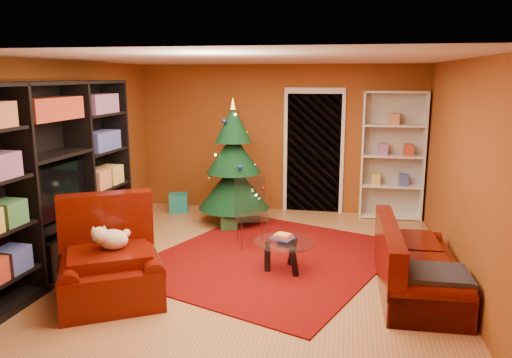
% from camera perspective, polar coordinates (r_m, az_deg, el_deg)
% --- Properties ---
extents(floor, '(5.00, 5.50, 0.05)m').
position_cam_1_polar(floor, '(6.60, -0.65, -9.88)').
color(floor, '#A86D3E').
rests_on(floor, ground).
extents(ceiling, '(5.00, 5.50, 0.05)m').
position_cam_1_polar(ceiling, '(6.14, -0.70, 13.78)').
color(ceiling, silver).
rests_on(ceiling, wall_back).
extents(wall_back, '(5.00, 0.05, 2.60)m').
position_cam_1_polar(wall_back, '(8.94, 2.80, 4.64)').
color(wall_back, brown).
rests_on(wall_back, ground).
extents(wall_left, '(0.05, 5.50, 2.60)m').
position_cam_1_polar(wall_left, '(7.16, -20.93, 2.07)').
color(wall_left, brown).
rests_on(wall_left, ground).
extents(wall_right, '(0.05, 5.50, 2.60)m').
position_cam_1_polar(wall_right, '(6.26, 22.64, 0.64)').
color(wall_right, brown).
rests_on(wall_right, ground).
extents(doorway, '(1.06, 0.60, 2.16)m').
position_cam_1_polar(doorway, '(8.87, 6.59, 2.88)').
color(doorway, black).
rests_on(doorway, floor).
extents(rug, '(3.78, 4.04, 0.02)m').
position_cam_1_polar(rug, '(6.76, 1.54, -9.02)').
color(rug, '#6B0907').
rests_on(rug, floor).
extents(media_unit, '(0.62, 3.07, 2.34)m').
position_cam_1_polar(media_unit, '(6.45, -22.22, -0.18)').
color(media_unit, black).
rests_on(media_unit, floor).
extents(christmas_tree, '(1.25, 1.25, 2.08)m').
position_cam_1_polar(christmas_tree, '(8.14, -2.59, 1.84)').
color(christmas_tree, black).
rests_on(christmas_tree, floor).
extents(gift_box_teal, '(0.41, 0.41, 0.33)m').
position_cam_1_polar(gift_box_teal, '(9.08, -8.84, -2.69)').
color(gift_box_teal, teal).
rests_on(gift_box_teal, floor).
extents(gift_box_green, '(0.32, 0.32, 0.26)m').
position_cam_1_polar(gift_box_green, '(7.98, -3.16, -4.86)').
color(gift_box_green, '#205428').
rests_on(gift_box_green, floor).
extents(gift_box_red, '(0.23, 0.23, 0.20)m').
position_cam_1_polar(gift_box_red, '(9.09, -1.30, -2.93)').
color(gift_box_red, maroon).
rests_on(gift_box_red, floor).
extents(white_bookshelf, '(1.03, 0.37, 2.22)m').
position_cam_1_polar(white_bookshelf, '(8.72, 15.33, 2.56)').
color(white_bookshelf, white).
rests_on(white_bookshelf, floor).
extents(armchair, '(1.56, 1.56, 0.90)m').
position_cam_1_polar(armchair, '(5.68, -16.39, -8.94)').
color(armchair, '#440903').
rests_on(armchair, rug).
extents(dog, '(0.50, 0.46, 0.29)m').
position_cam_1_polar(dog, '(5.66, -16.03, -6.66)').
color(dog, beige).
rests_on(dog, armchair).
extents(sofa, '(0.86, 1.85, 0.79)m').
position_cam_1_polar(sofa, '(5.93, 18.09, -8.70)').
color(sofa, '#440903').
rests_on(sofa, rug).
extents(coffee_table, '(1.01, 1.01, 0.49)m').
position_cam_1_polar(coffee_table, '(6.29, 3.29, -8.76)').
color(coffee_table, gray).
rests_on(coffee_table, rug).
extents(acrylic_chair, '(0.60, 0.62, 0.88)m').
position_cam_1_polar(acrylic_chair, '(7.12, -0.43, -4.30)').
color(acrylic_chair, '#66605B').
rests_on(acrylic_chair, rug).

